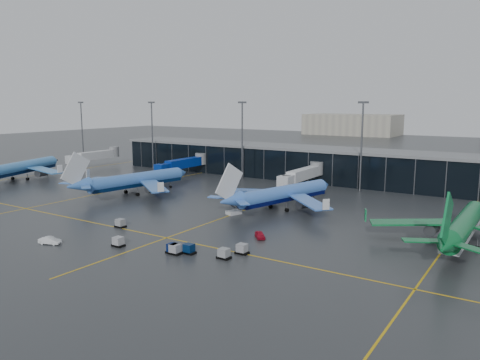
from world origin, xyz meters
The scene contains 13 objects.
ground centered at (0.00, 0.00, 0.00)m, with size 600.00×600.00×0.00m, color #282B2D.
terminal_pier centered at (0.00, 62.00, 5.42)m, with size 142.00×17.00×10.70m.
jet_bridges centered at (-35.00, 42.99, 4.55)m, with size 94.00×27.50×7.20m.
flood_masts centered at (5.00, 50.00, 13.81)m, with size 203.00×0.50×25.50m.
taxi_lines centered at (10.00, 10.61, 0.01)m, with size 220.00×120.00×0.02m.
airliner_klm_west centered at (-75.97, 10.67, 6.37)m, with size 36.42×41.48×12.75m, color #4088D2, non-canonical shape.
airliner_arkefly centered at (-26.01, 13.13, 6.21)m, with size 35.46×40.39×12.41m, color #3E74CB, non-canonical shape.
airliner_klm_near centered at (17.06, 18.80, 5.91)m, with size 33.78×38.47×11.82m, color #4277D9, non-canonical shape.
airliner_aer_lingus centered at (57.37, 10.19, 5.90)m, with size 33.71×38.39×11.80m, color #0C6831, non-canonical shape.
baggage_carts centered at (15.75, -19.22, 0.76)m, with size 32.22×10.69×1.70m.
mobile_airstair centered at (10.05, 7.69, 0.77)m, with size 3.17×3.76×3.45m.
service_van_red centered at (24.85, -5.61, 0.64)m, with size 1.51×3.76×1.28m, color #AF0D24.
service_van_white centered at (-4.92, -29.41, 0.67)m, with size 1.41×4.06×1.34m, color silver.
Camera 1 is at (67.98, -78.64, 25.17)m, focal length 35.00 mm.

